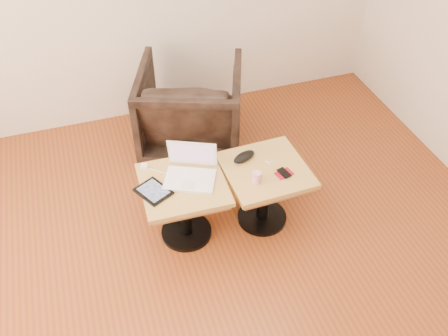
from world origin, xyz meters
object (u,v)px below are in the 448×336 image
object	(u,v)px
side_table_right	(265,182)
armchair	(191,109)
side_table_left	(184,196)
striped_cup	(257,177)
laptop	(191,171)

from	to	relation	value
side_table_right	armchair	distance (m)	1.04
side_table_right	side_table_left	bearing A→B (deg)	174.17
striped_cup	side_table_right	bearing A→B (deg)	44.41
laptop	striped_cup	bearing A→B (deg)	-0.43
side_table_right	laptop	bearing A→B (deg)	168.85
striped_cup	side_table_left	bearing A→B (deg)	162.74
side_table_right	laptop	xyz separation A→B (m)	(-0.51, 0.08, 0.17)
side_table_left	striped_cup	distance (m)	0.51
armchair	laptop	bearing A→B (deg)	95.62
side_table_left	armchair	bearing A→B (deg)	73.54
side_table_left	striped_cup	size ratio (longest dim) A/B	7.12
side_table_left	laptop	distance (m)	0.19
side_table_left	armchair	xyz separation A→B (m)	(0.32, 0.97, 0.00)
laptop	striped_cup	size ratio (longest dim) A/B	5.13
side_table_left	laptop	bearing A→B (deg)	34.21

